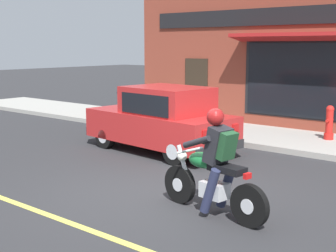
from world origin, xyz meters
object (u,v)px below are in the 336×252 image
object	(u,v)px
fire_hydrant	(329,123)
trash_bin	(146,101)
motorcycle_with_rider	(214,171)
car_hatchback	(162,120)

from	to	relation	value
fire_hydrant	trash_bin	size ratio (longest dim) A/B	0.90
motorcycle_with_rider	car_hatchback	distance (m)	4.34
car_hatchback	trash_bin	world-z (taller)	car_hatchback
fire_hydrant	trash_bin	distance (m)	6.39
motorcycle_with_rider	car_hatchback	bearing A→B (deg)	50.24
fire_hydrant	car_hatchback	bearing A→B (deg)	139.54
motorcycle_with_rider	fire_hydrant	size ratio (longest dim) A/B	2.29
trash_bin	fire_hydrant	bearing A→B (deg)	-90.95
trash_bin	car_hatchback	bearing A→B (deg)	-133.70
car_hatchback	fire_hydrant	distance (m)	4.35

